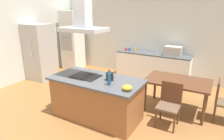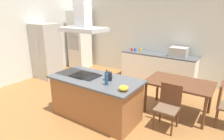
% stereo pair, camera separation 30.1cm
% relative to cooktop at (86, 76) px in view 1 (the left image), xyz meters
% --- Properties ---
extents(ground, '(16.00, 16.00, 0.00)m').
position_rel_cooktop_xyz_m(ground, '(0.27, 1.50, -0.91)').
color(ground, '#936033').
extents(wall_back, '(7.20, 0.10, 2.70)m').
position_rel_cooktop_xyz_m(wall_back, '(0.27, 3.25, 0.44)').
color(wall_back, silver).
rests_on(wall_back, ground).
extents(wall_left, '(0.10, 8.80, 2.70)m').
position_rel_cooktop_xyz_m(wall_left, '(-3.18, 1.00, 0.44)').
color(wall_left, silver).
rests_on(wall_left, ground).
extents(kitchen_island, '(1.95, 0.96, 0.90)m').
position_rel_cooktop_xyz_m(kitchen_island, '(0.27, 0.00, -0.45)').
color(kitchen_island, '#995B33').
rests_on(kitchen_island, ground).
extents(cooktop, '(0.60, 0.44, 0.01)m').
position_rel_cooktop_xyz_m(cooktop, '(0.00, 0.00, 0.00)').
color(cooktop, black).
rests_on(cooktop, kitchen_island).
extents(tea_kettle, '(0.20, 0.15, 0.19)m').
position_rel_cooktop_xyz_m(tea_kettle, '(0.57, 0.06, 0.08)').
color(tea_kettle, black).
rests_on(tea_kettle, kitchen_island).
extents(olive_oil_bottle, '(0.06, 0.06, 0.30)m').
position_rel_cooktop_xyz_m(olive_oil_bottle, '(0.68, -0.17, 0.12)').
color(olive_oil_bottle, navy).
rests_on(olive_oil_bottle, kitchen_island).
extents(mixing_bowl, '(0.18, 0.18, 0.10)m').
position_rel_cooktop_xyz_m(mixing_bowl, '(1.09, -0.22, 0.04)').
color(mixing_bowl, gold).
rests_on(mixing_bowl, kitchen_island).
extents(back_counter, '(2.38, 0.62, 0.90)m').
position_rel_cooktop_xyz_m(back_counter, '(0.55, 2.88, -0.46)').
color(back_counter, white).
rests_on(back_counter, ground).
extents(countertop_microwave, '(0.50, 0.38, 0.28)m').
position_rel_cooktop_xyz_m(countertop_microwave, '(1.16, 2.88, 0.13)').
color(countertop_microwave, '#B2AFAA').
rests_on(countertop_microwave, back_counter).
extents(coffee_mug_red, '(0.08, 0.08, 0.09)m').
position_rel_cooktop_xyz_m(coffee_mug_red, '(-0.39, 2.82, 0.04)').
color(coffee_mug_red, red).
rests_on(coffee_mug_red, back_counter).
extents(coffee_mug_blue, '(0.08, 0.08, 0.09)m').
position_rel_cooktop_xyz_m(coffee_mug_blue, '(-0.28, 2.86, 0.04)').
color(coffee_mug_blue, '#2D56B2').
rests_on(coffee_mug_blue, back_counter).
extents(coffee_mug_yellow, '(0.08, 0.08, 0.09)m').
position_rel_cooktop_xyz_m(coffee_mug_yellow, '(-0.13, 2.96, 0.04)').
color(coffee_mug_yellow, gold).
rests_on(coffee_mug_yellow, back_counter).
extents(wall_oven_stack, '(0.70, 0.66, 2.20)m').
position_rel_cooktop_xyz_m(wall_oven_stack, '(-2.63, 2.65, 0.20)').
color(wall_oven_stack, white).
rests_on(wall_oven_stack, ground).
extents(refrigerator, '(0.80, 0.73, 1.82)m').
position_rel_cooktop_xyz_m(refrigerator, '(-2.71, 1.11, 0.00)').
color(refrigerator, '#B2AFAA').
rests_on(refrigerator, ground).
extents(dining_table, '(1.40, 0.90, 0.75)m').
position_rel_cooktop_xyz_m(dining_table, '(1.70, 1.16, -0.24)').
color(dining_table, '#59331E').
rests_on(dining_table, ground).
extents(chair_facing_island, '(0.42, 0.42, 0.89)m').
position_rel_cooktop_xyz_m(chair_facing_island, '(1.70, 0.50, -0.40)').
color(chair_facing_island, brown).
rests_on(chair_facing_island, ground).
extents(chair_at_right_end, '(0.42, 0.42, 0.89)m').
position_rel_cooktop_xyz_m(chair_at_right_end, '(2.61, 1.16, -0.40)').
color(chair_at_right_end, brown).
rests_on(chair_at_right_end, ground).
extents(range_hood, '(0.90, 0.55, 0.78)m').
position_rel_cooktop_xyz_m(range_hood, '(0.00, 0.00, 1.20)').
color(range_hood, '#ADADB2').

